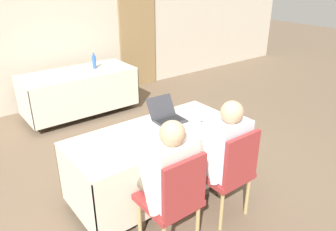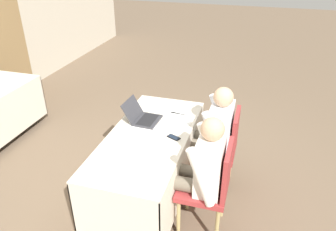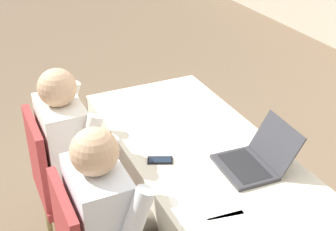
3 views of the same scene
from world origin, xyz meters
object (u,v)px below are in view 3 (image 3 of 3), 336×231
laptop (254,160)px  person_white_shirt (118,224)px  chair_near_left (64,179)px  person_checkered_shirt (80,151)px  cell_phone (160,160)px

laptop → person_white_shirt: 0.76m
chair_near_left → person_checkered_shirt: person_checkered_shirt is taller
person_checkered_shirt → laptop: bearing=-127.9°
person_checkered_shirt → cell_phone: bearing=-134.8°
chair_near_left → person_white_shirt: person_white_shirt is taller
cell_phone → person_checkered_shirt: bearing=-110.4°
person_white_shirt → cell_phone: bearing=-48.3°
person_white_shirt → laptop: bearing=-85.6°
cell_phone → person_checkered_shirt: 0.48m
chair_near_left → person_checkered_shirt: bearing=-90.0°
laptop → chair_near_left: bearing=-121.4°
cell_phone → person_white_shirt: bearing=-23.8°
laptop → person_white_shirt: (0.06, -0.75, -0.09)m
chair_near_left → person_white_shirt: bearing=-170.8°
cell_phone → chair_near_left: 0.60m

